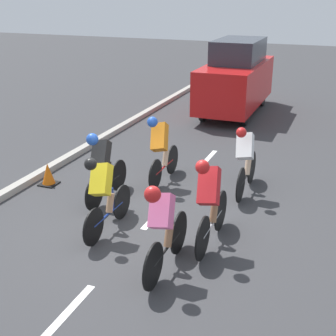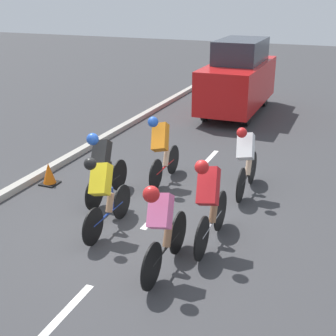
# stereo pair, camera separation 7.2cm
# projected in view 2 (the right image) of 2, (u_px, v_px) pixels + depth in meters

# --- Properties ---
(ground_plane) EXTENTS (60.00, 60.00, 0.00)m
(ground_plane) POSITION_uv_depth(u_px,v_px,m) (147.00, 225.00, 8.47)
(ground_plane) COLOR #38383A
(lane_stripe_near) EXTENTS (0.12, 1.40, 0.01)m
(lane_stripe_near) POSITION_uv_depth(u_px,v_px,m) (63.00, 315.00, 6.13)
(lane_stripe_near) COLOR white
(lane_stripe_near) RESTS_ON ground
(lane_stripe_mid) EXTENTS (0.12, 1.40, 0.01)m
(lane_stripe_mid) POSITION_uv_depth(u_px,v_px,m) (158.00, 213.00, 8.90)
(lane_stripe_mid) COLOR white
(lane_stripe_mid) RESTS_ON ground
(lane_stripe_far) EXTENTS (0.12, 1.40, 0.01)m
(lane_stripe_far) POSITION_uv_depth(u_px,v_px,m) (209.00, 159.00, 11.66)
(lane_stripe_far) COLOR white
(lane_stripe_far) RESTS_ON ground
(curb) EXTENTS (0.20, 27.94, 0.14)m
(curb) POSITION_uv_depth(u_px,v_px,m) (21.00, 185.00, 9.99)
(curb) COLOR #A8A399
(curb) RESTS_ON ground
(cyclist_white) EXTENTS (0.41, 1.76, 1.48)m
(cyclist_white) POSITION_uv_depth(u_px,v_px,m) (246.00, 159.00, 9.49)
(cyclist_white) COLOR black
(cyclist_white) RESTS_ON ground
(cyclist_red) EXTENTS (0.41, 1.76, 1.58)m
(cyclist_red) POSITION_uv_depth(u_px,v_px,m) (209.00, 200.00, 7.51)
(cyclist_red) COLOR black
(cyclist_red) RESTS_ON ground
(cyclist_black) EXTENTS (0.41, 1.68, 1.47)m
(cyclist_black) POSITION_uv_depth(u_px,v_px,m) (103.00, 164.00, 9.15)
(cyclist_black) COLOR black
(cyclist_black) RESTS_ON ground
(cyclist_pink) EXTENTS (0.40, 1.75, 1.48)m
(cyclist_pink) POSITION_uv_depth(u_px,v_px,m) (162.00, 225.00, 6.80)
(cyclist_pink) COLOR black
(cyclist_pink) RESTS_ON ground
(cyclist_yellow) EXTENTS (0.42, 1.68, 1.46)m
(cyclist_yellow) POSITION_uv_depth(u_px,v_px,m) (103.00, 192.00, 7.95)
(cyclist_yellow) COLOR black
(cyclist_yellow) RESTS_ON ground
(cyclist_orange) EXTENTS (0.44, 1.67, 1.54)m
(cyclist_orange) POSITION_uv_depth(u_px,v_px,m) (161.00, 147.00, 10.03)
(cyclist_orange) COLOR black
(cyclist_orange) RESTS_ON ground
(support_car) EXTENTS (1.70, 4.43, 2.43)m
(support_car) POSITION_uv_depth(u_px,v_px,m) (238.00, 78.00, 15.57)
(support_car) COLOR black
(support_car) RESTS_ON ground
(traffic_cone) EXTENTS (0.36, 0.36, 0.49)m
(traffic_cone) POSITION_uv_depth(u_px,v_px,m) (49.00, 174.00, 10.13)
(traffic_cone) COLOR black
(traffic_cone) RESTS_ON ground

